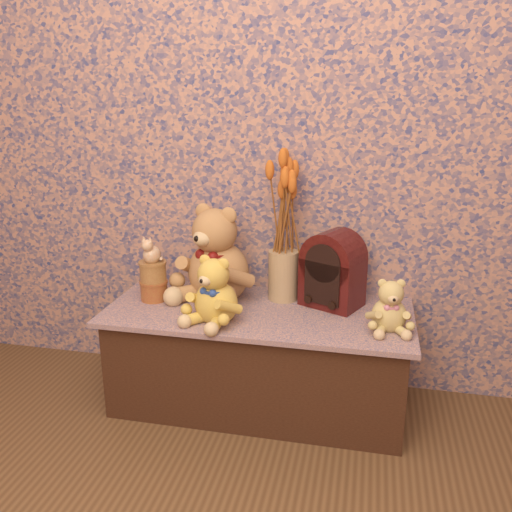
{
  "coord_description": "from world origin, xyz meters",
  "views": [
    {
      "loc": [
        0.41,
        -0.71,
        1.26
      ],
      "look_at": [
        0.0,
        1.19,
        0.67
      ],
      "focal_mm": 37.57,
      "sensor_mm": 36.0,
      "label": 1
    }
  ],
  "objects_px": {
    "cathedral_radio": "(333,268)",
    "ceramic_vase": "(283,275)",
    "teddy_large": "(218,249)",
    "teddy_medium": "(216,286)",
    "cat_figurine": "(152,249)",
    "biscuit_tin_lower": "(154,290)",
    "teddy_small": "(390,302)"
  },
  "relations": [
    {
      "from": "teddy_small",
      "to": "ceramic_vase",
      "type": "bearing_deg",
      "value": 143.19
    },
    {
      "from": "teddy_large",
      "to": "cat_figurine",
      "type": "xyz_separation_m",
      "value": [
        -0.26,
        -0.09,
        0.01
      ]
    },
    {
      "from": "ceramic_vase",
      "to": "cat_figurine",
      "type": "relative_size",
      "value": 1.8
    },
    {
      "from": "ceramic_vase",
      "to": "cathedral_radio",
      "type": "bearing_deg",
      "value": -7.04
    },
    {
      "from": "teddy_small",
      "to": "ceramic_vase",
      "type": "height_order",
      "value": "teddy_small"
    },
    {
      "from": "teddy_medium",
      "to": "biscuit_tin_lower",
      "type": "xyz_separation_m",
      "value": [
        -0.32,
        0.15,
        -0.1
      ]
    },
    {
      "from": "biscuit_tin_lower",
      "to": "cat_figurine",
      "type": "xyz_separation_m",
      "value": [
        0.0,
        0.0,
        0.18
      ]
    },
    {
      "from": "cathedral_radio",
      "to": "ceramic_vase",
      "type": "bearing_deg",
      "value": -162.39
    },
    {
      "from": "teddy_large",
      "to": "teddy_medium",
      "type": "relative_size",
      "value": 1.55
    },
    {
      "from": "cathedral_radio",
      "to": "teddy_medium",
      "type": "bearing_deg",
      "value": -124.24
    },
    {
      "from": "teddy_large",
      "to": "cathedral_radio",
      "type": "bearing_deg",
      "value": 25.46
    },
    {
      "from": "teddy_large",
      "to": "cathedral_radio",
      "type": "relative_size",
      "value": 1.37
    },
    {
      "from": "cathedral_radio",
      "to": "ceramic_vase",
      "type": "xyz_separation_m",
      "value": [
        -0.21,
        0.03,
        -0.05
      ]
    },
    {
      "from": "teddy_medium",
      "to": "biscuit_tin_lower",
      "type": "height_order",
      "value": "teddy_medium"
    },
    {
      "from": "ceramic_vase",
      "to": "biscuit_tin_lower",
      "type": "height_order",
      "value": "ceramic_vase"
    },
    {
      "from": "cathedral_radio",
      "to": "teddy_large",
      "type": "bearing_deg",
      "value": -153.72
    },
    {
      "from": "teddy_medium",
      "to": "ceramic_vase",
      "type": "xyz_separation_m",
      "value": [
        0.21,
        0.28,
        -0.03
      ]
    },
    {
      "from": "cathedral_radio",
      "to": "ceramic_vase",
      "type": "relative_size",
      "value": 1.5
    },
    {
      "from": "teddy_medium",
      "to": "ceramic_vase",
      "type": "bearing_deg",
      "value": 73.77
    },
    {
      "from": "teddy_small",
      "to": "ceramic_vase",
      "type": "distance_m",
      "value": 0.48
    },
    {
      "from": "teddy_small",
      "to": "biscuit_tin_lower",
      "type": "height_order",
      "value": "teddy_small"
    },
    {
      "from": "ceramic_vase",
      "to": "biscuit_tin_lower",
      "type": "xyz_separation_m",
      "value": [
        -0.53,
        -0.13,
        -0.06
      ]
    },
    {
      "from": "cathedral_radio",
      "to": "biscuit_tin_lower",
      "type": "xyz_separation_m",
      "value": [
        -0.73,
        -0.1,
        -0.12
      ]
    },
    {
      "from": "teddy_medium",
      "to": "cathedral_radio",
      "type": "bearing_deg",
      "value": 52.22
    },
    {
      "from": "teddy_large",
      "to": "ceramic_vase",
      "type": "distance_m",
      "value": 0.29
    },
    {
      "from": "teddy_large",
      "to": "teddy_small",
      "type": "relative_size",
      "value": 2.03
    },
    {
      "from": "teddy_medium",
      "to": "cat_figurine",
      "type": "distance_m",
      "value": 0.36
    },
    {
      "from": "teddy_large",
      "to": "ceramic_vase",
      "type": "height_order",
      "value": "teddy_large"
    },
    {
      "from": "teddy_medium",
      "to": "ceramic_vase",
      "type": "distance_m",
      "value": 0.35
    },
    {
      "from": "teddy_medium",
      "to": "biscuit_tin_lower",
      "type": "relative_size",
      "value": 2.49
    },
    {
      "from": "teddy_medium",
      "to": "cathedral_radio",
      "type": "distance_m",
      "value": 0.49
    },
    {
      "from": "teddy_large",
      "to": "biscuit_tin_lower",
      "type": "height_order",
      "value": "teddy_large"
    }
  ]
}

